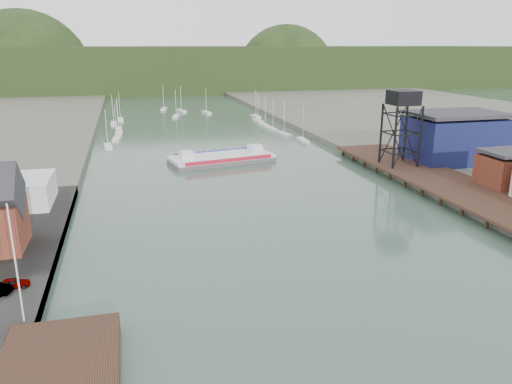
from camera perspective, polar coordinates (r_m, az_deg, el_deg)
ground at (r=51.26m, az=13.89°, el=-16.44°), size 600.00×600.00×0.00m
east_pier at (r=104.39m, az=20.39°, el=1.30°), size 14.00×70.00×2.45m
flagpole at (r=52.55m, az=-25.77°, el=-7.45°), size 0.16×0.16×12.00m
lift_tower at (r=111.63m, az=16.46°, el=9.79°), size 6.50×6.50×16.00m
blue_shed at (r=122.69m, az=21.73°, el=5.79°), size 20.50×14.50×11.30m
marina_sailboats at (r=179.23m, az=-7.36°, el=7.71°), size 57.71×92.65×0.90m
distant_hills at (r=339.59m, az=-11.78°, el=13.33°), size 500.00×120.00×80.00m
chain_ferry at (r=120.97m, az=-3.92°, el=3.87°), size 25.99×14.30×3.54m
car_west_a at (r=62.02m, az=-25.97°, el=-9.34°), size 3.51×1.58×1.17m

